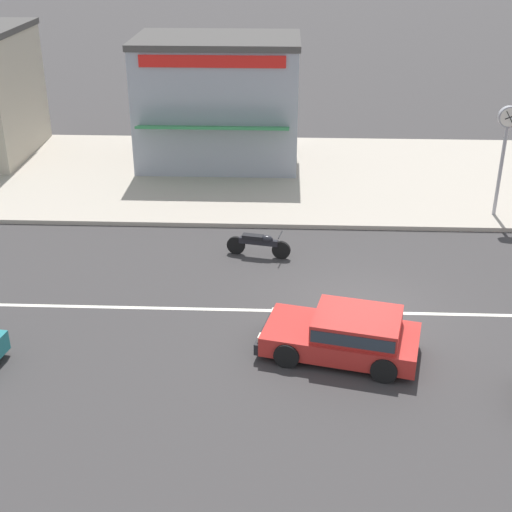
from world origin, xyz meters
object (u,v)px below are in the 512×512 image
at_px(hatchback_red_5, 347,333).
at_px(street_clock, 506,134).
at_px(shopfront_mid_block, 218,101).
at_px(motorcycle_0, 259,243).

xyz_separation_m(hatchback_red_5, street_clock, (5.62, 8.52, 2.34)).
relative_size(street_clock, shopfront_mid_block, 0.58).
xyz_separation_m(motorcycle_0, street_clock, (7.85, 3.29, 2.50)).
height_order(motorcycle_0, shopfront_mid_block, shopfront_mid_block).
bearing_deg(motorcycle_0, street_clock, 22.74).
height_order(hatchback_red_5, motorcycle_0, hatchback_red_5).
bearing_deg(hatchback_red_5, street_clock, 56.62).
xyz_separation_m(hatchback_red_5, shopfront_mid_block, (-4.18, 13.96, 2.04)).
relative_size(motorcycle_0, shopfront_mid_block, 0.30).
distance_m(motorcycle_0, street_clock, 8.87).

